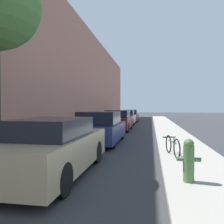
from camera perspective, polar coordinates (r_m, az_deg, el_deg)
ground_plane at (r=14.53m, az=3.53°, el=-5.55°), size 120.00×120.00×0.00m
sidewalk_left at (r=15.12m, az=-7.50°, el=-5.06°), size 2.00×52.00×0.12m
sidewalk_right at (r=14.49m, az=15.05°, el=-5.37°), size 2.00×52.00×0.12m
building_facade_left at (r=15.72m, az=-12.34°, el=11.00°), size 0.70×52.00×8.78m
parked_car_champagne at (r=5.94m, az=-14.50°, el=-8.73°), size 1.71×4.33×1.44m
parked_car_navy at (r=10.78m, az=-2.97°, el=-4.11°), size 1.90×4.40×1.51m
parked_car_maroon at (r=16.61m, az=1.61°, el=-2.23°), size 1.80×4.42×1.49m
parked_car_white at (r=22.35m, az=3.50°, el=-1.41°), size 1.82×4.34×1.42m
parked_car_red at (r=27.20m, az=4.67°, el=-0.99°), size 1.82×3.99×1.41m
fire_hydrant at (r=5.14m, az=18.96°, el=-11.42°), size 0.50×0.23×0.92m
bicycle at (r=7.72m, az=15.13°, el=-8.31°), size 0.47×1.49×0.62m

